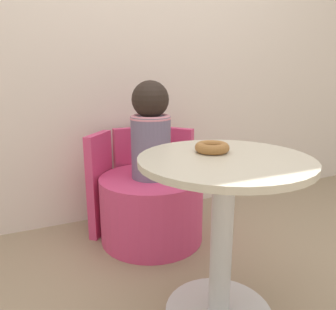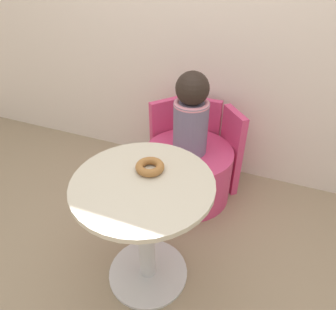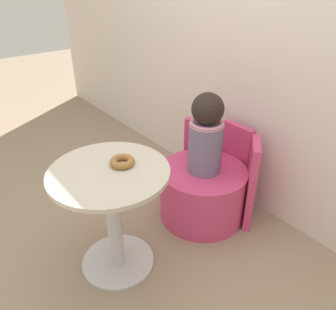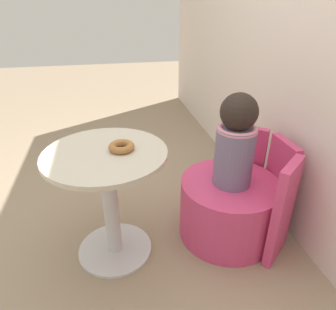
% 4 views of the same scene
% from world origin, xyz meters
% --- Properties ---
extents(ground_plane, '(12.00, 12.00, 0.00)m').
position_xyz_m(ground_plane, '(0.00, 0.00, 0.00)').
color(ground_plane, gray).
extents(back_wall, '(6.00, 0.06, 2.40)m').
position_xyz_m(back_wall, '(0.00, 1.13, 1.20)').
color(back_wall, silver).
rests_on(back_wall, ground_plane).
extents(round_table, '(0.65, 0.65, 0.68)m').
position_xyz_m(round_table, '(0.01, -0.03, 0.46)').
color(round_table, silver).
rests_on(round_table, ground_plane).
extents(tub_chair, '(0.61, 0.61, 0.39)m').
position_xyz_m(tub_chair, '(-0.00, 0.69, 0.19)').
color(tub_chair, '#D13D70').
rests_on(tub_chair, ground_plane).
extents(booth_backrest, '(0.71, 0.26, 0.63)m').
position_xyz_m(booth_backrest, '(-0.00, 0.94, 0.31)').
color(booth_backrest, '#D13D70').
rests_on(booth_backrest, ground_plane).
extents(child_figure, '(0.23, 0.23, 0.55)m').
position_xyz_m(child_figure, '(-0.00, 0.69, 0.66)').
color(child_figure, slate).
rests_on(child_figure, tub_chair).
extents(donut, '(0.13, 0.13, 0.04)m').
position_xyz_m(donut, '(0.01, 0.05, 0.70)').
color(donut, '#9E6633').
rests_on(donut, round_table).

